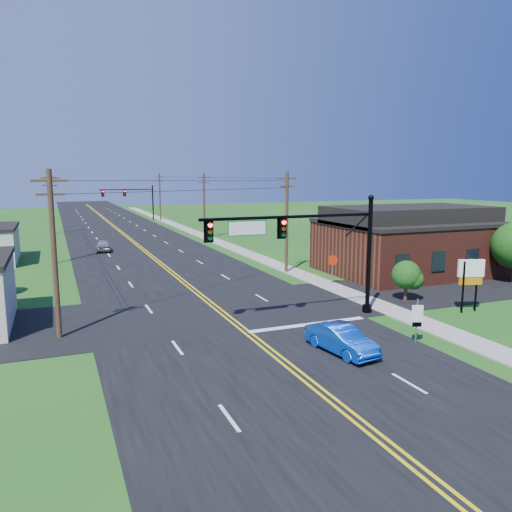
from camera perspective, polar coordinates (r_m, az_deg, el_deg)
name	(u,v)px	position (r m, az deg, el deg)	size (l,w,h in m)	color
ground	(302,381)	(22.03, 5.30, -14.02)	(260.00, 260.00, 0.00)	#1A4C15
road_main	(130,240)	(69.11, -14.18, 1.73)	(16.00, 220.00, 0.04)	black
road_cross	(216,311)	(32.54, -4.54, -6.24)	(70.00, 10.00, 0.04)	black
sidewalk	(228,246)	(61.86, -3.17, 1.17)	(2.00, 160.00, 0.08)	gray
signal_mast_main	(306,242)	(29.61, 5.75, 1.55)	(11.30, 0.60, 7.48)	black
signal_mast_far	(130,197)	(98.98, -14.22, 6.53)	(10.98, 0.60, 7.48)	black
brick_building	(408,246)	(46.87, 16.98, 1.05)	(14.20, 11.20, 4.70)	#5A2319
utility_pole_left_a	(54,252)	(28.19, -22.09, 0.47)	(1.80, 0.28, 9.00)	#332117
utility_pole_left_b	(52,216)	(53.06, -22.26, 4.25)	(1.80, 0.28, 9.00)	#332117
utility_pole_left_c	(52,202)	(80.01, -22.33, 5.69)	(1.80, 0.28, 9.00)	#332117
utility_pole_right_a	(287,220)	(44.49, 3.53, 4.09)	(1.80, 0.28, 9.00)	#332117
utility_pole_right_b	(204,205)	(68.78, -5.95, 5.86)	(1.80, 0.28, 9.00)	#332117
utility_pole_right_c	(160,196)	(97.91, -10.93, 6.72)	(1.80, 0.28, 9.00)	#332117
tree_right_back	(324,236)	(51.12, 7.83, 2.29)	(3.00, 3.00, 4.10)	#332117
shrub_corner	(406,275)	(36.08, 16.80, -2.09)	(2.00, 2.00, 2.86)	#332117
blue_car	(341,340)	(25.16, 9.72, -9.44)	(1.45, 4.16, 1.37)	#0839B3
distant_car	(103,246)	(59.95, -17.09, 1.14)	(1.63, 4.04, 1.38)	#9E9EA2
route_sign	(417,318)	(27.30, 17.93, -6.73)	(0.57, 0.24, 2.38)	slate
stop_sign	(333,263)	(40.16, 8.76, -0.84)	(0.85, 0.25, 2.42)	slate
pylon_sign	(471,274)	(34.47, 23.33, -1.88)	(1.65, 0.76, 3.42)	black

